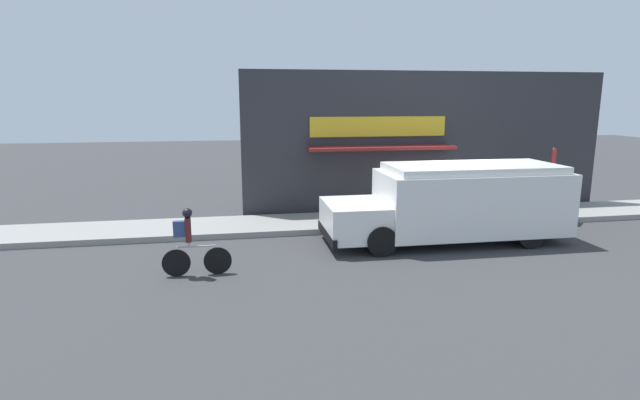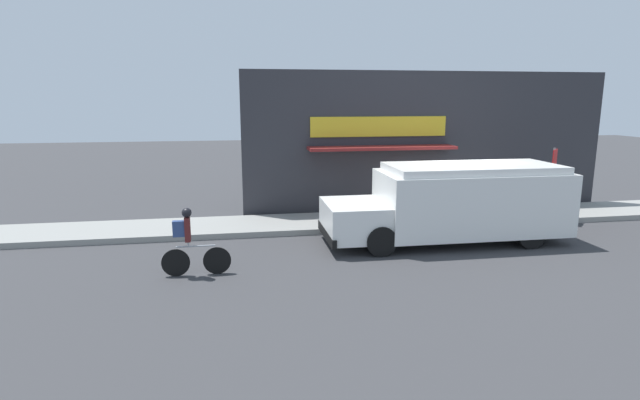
{
  "view_description": "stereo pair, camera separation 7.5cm",
  "coord_description": "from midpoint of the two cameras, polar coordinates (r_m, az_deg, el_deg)",
  "views": [
    {
      "loc": [
        -6.82,
        -14.02,
        3.96
      ],
      "look_at": [
        -4.36,
        -0.2,
        1.1
      ],
      "focal_mm": 28.0,
      "sensor_mm": 36.0,
      "label": 1
    },
    {
      "loc": [
        -6.75,
        -14.03,
        3.96
      ],
      "look_at": [
        -4.36,
        -0.2,
        1.1
      ],
      "focal_mm": 28.0,
      "sensor_mm": 36.0,
      "label": 2
    }
  ],
  "objects": [
    {
      "name": "cyclist",
      "position": [
        11.64,
        -14.45,
        -4.68
      ],
      "size": [
        1.55,
        0.22,
        1.58
      ],
      "rotation": [
        0.0,
        0.0,
        0.0
      ],
      "color": "black",
      "rests_on": "ground_plane"
    },
    {
      "name": "sidewalk",
      "position": [
        17.02,
        14.01,
        -1.98
      ],
      "size": [
        28.0,
        2.19,
        0.18
      ],
      "color": "gray",
      "rests_on": "ground_plane"
    },
    {
      "name": "stop_sign_post",
      "position": [
        17.72,
        25.2,
        3.03
      ],
      "size": [
        0.45,
        0.45,
        2.24
      ],
      "color": "slate",
      "rests_on": "sidewalk"
    },
    {
      "name": "school_bus",
      "position": [
        14.42,
        15.44,
        -0.22
      ],
      "size": [
        6.73,
        2.76,
        2.17
      ],
      "rotation": [
        0.0,
        0.0,
        -0.01
      ],
      "color": "white",
      "rests_on": "ground_plane"
    },
    {
      "name": "ground_plane",
      "position": [
        16.08,
        15.55,
        -3.17
      ],
      "size": [
        70.0,
        70.0,
        0.0
      ],
      "primitive_type": "plane",
      "color": "#38383A"
    },
    {
      "name": "storefront",
      "position": [
        17.89,
        12.3,
        6.41
      ],
      "size": [
        13.03,
        1.06,
        4.89
      ],
      "color": "#2D2D33",
      "rests_on": "ground_plane"
    }
  ]
}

